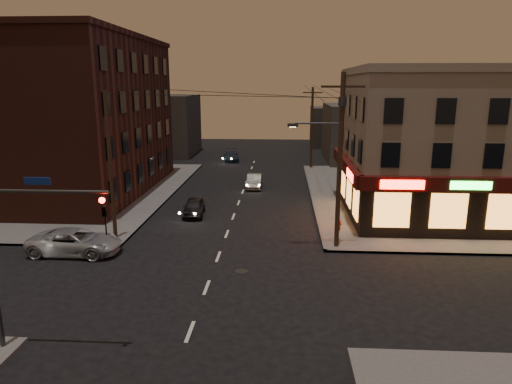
# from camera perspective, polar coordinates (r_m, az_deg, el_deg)

# --- Properties ---
(ground) EXTENTS (120.00, 120.00, 0.00)m
(ground) POSITION_cam_1_polar(r_m,az_deg,el_deg) (22.41, -6.19, -11.79)
(ground) COLOR black
(ground) RESTS_ON ground
(sidewalk_ne) EXTENTS (24.00, 28.00, 0.15)m
(sidewalk_ne) POSITION_cam_1_polar(r_m,az_deg,el_deg) (42.64, 23.08, -0.49)
(sidewalk_ne) COLOR #514F4C
(sidewalk_ne) RESTS_ON ground
(sidewalk_nw) EXTENTS (24.00, 28.00, 0.15)m
(sidewalk_nw) POSITION_cam_1_polar(r_m,az_deg,el_deg) (45.53, -24.97, 0.16)
(sidewalk_nw) COLOR #514F4C
(sidewalk_nw) RESTS_ON ground
(pizza_building) EXTENTS (15.85, 12.85, 10.50)m
(pizza_building) POSITION_cam_1_polar(r_m,az_deg,el_deg) (35.88, 23.65, 5.61)
(pizza_building) COLOR gray
(pizza_building) RESTS_ON sidewalk_ne
(brick_apartment) EXTENTS (12.00, 20.00, 13.00)m
(brick_apartment) POSITION_cam_1_polar(r_m,az_deg,el_deg) (43.05, -21.69, 8.65)
(brick_apartment) COLOR #431E15
(brick_apartment) RESTS_ON sidewalk_nw
(bg_building_ne_a) EXTENTS (10.00, 12.00, 7.00)m
(bg_building_ne_a) POSITION_cam_1_polar(r_m,az_deg,el_deg) (59.23, 13.62, 7.19)
(bg_building_ne_a) COLOR #3F3D3A
(bg_building_ne_a) RESTS_ON ground
(bg_building_nw) EXTENTS (9.00, 10.00, 8.00)m
(bg_building_nw) POSITION_cam_1_polar(r_m,az_deg,el_deg) (64.39, -11.66, 8.21)
(bg_building_nw) COLOR #3F3D3A
(bg_building_nw) RESTS_ON ground
(bg_building_ne_b) EXTENTS (8.00, 8.00, 6.00)m
(bg_building_ne_b) POSITION_cam_1_polar(r_m,az_deg,el_deg) (72.77, 10.12, 8.05)
(bg_building_ne_b) COLOR #3F3D3A
(bg_building_ne_b) RESTS_ON ground
(utility_pole_main) EXTENTS (4.20, 0.44, 10.00)m
(utility_pole_main) POSITION_cam_1_polar(r_m,az_deg,el_deg) (26.25, 10.23, 4.97)
(utility_pole_main) COLOR #382619
(utility_pole_main) RESTS_ON sidewalk_ne
(utility_pole_far) EXTENTS (0.26, 0.26, 9.00)m
(utility_pole_far) POSITION_cam_1_polar(r_m,az_deg,el_deg) (52.31, 6.98, 7.96)
(utility_pole_far) COLOR #382619
(utility_pole_far) RESTS_ON sidewalk_ne
(utility_pole_west) EXTENTS (0.24, 0.24, 9.00)m
(utility_pole_west) POSITION_cam_1_polar(r_m,az_deg,el_deg) (28.85, -17.73, 3.06)
(utility_pole_west) COLOR #382619
(utility_pole_west) RESTS_ON sidewalk_nw
(traffic_signal) EXTENTS (4.49, 0.32, 6.47)m
(traffic_signal) POSITION_cam_1_polar(r_m,az_deg,el_deg) (17.85, -27.69, -5.64)
(traffic_signal) COLOR #333538
(traffic_signal) RESTS_ON ground
(suv_cross) EXTENTS (5.25, 2.53, 1.44)m
(suv_cross) POSITION_cam_1_polar(r_m,az_deg,el_deg) (28.12, -21.65, -5.80)
(suv_cross) COLOR #9FA2A8
(suv_cross) RESTS_ON ground
(sedan_near) EXTENTS (1.77, 3.78, 1.25)m
(sedan_near) POSITION_cam_1_polar(r_m,az_deg,el_deg) (34.02, -7.78, -1.87)
(sedan_near) COLOR black
(sedan_near) RESTS_ON ground
(sedan_mid) EXTENTS (1.35, 3.86, 1.27)m
(sedan_mid) POSITION_cam_1_polar(r_m,az_deg,el_deg) (42.65, -0.21, 1.38)
(sedan_mid) COLOR slate
(sedan_mid) RESTS_ON ground
(sedan_far) EXTENTS (2.39, 4.71, 1.31)m
(sedan_far) POSITION_cam_1_polar(r_m,az_deg,el_deg) (57.77, -3.11, 4.55)
(sedan_far) COLOR #1B2737
(sedan_far) RESTS_ON ground
(fire_hydrant) EXTENTS (0.33, 0.33, 0.74)m
(fire_hydrant) POSITION_cam_1_polar(r_m,az_deg,el_deg) (30.35, 10.33, -3.99)
(fire_hydrant) COLOR #9C250E
(fire_hydrant) RESTS_ON sidewalk_ne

